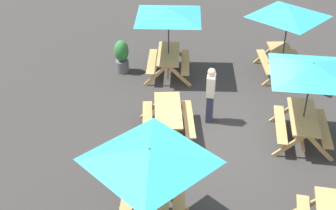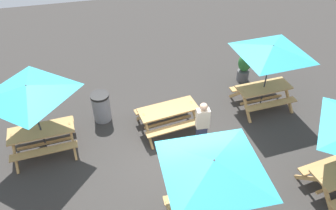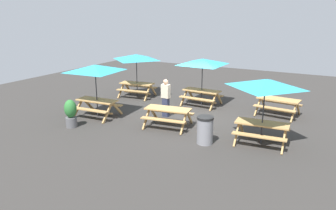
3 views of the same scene
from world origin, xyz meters
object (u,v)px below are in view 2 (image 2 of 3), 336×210
(person_standing, at_px, (202,125))
(picnic_table_0, at_px, (168,114))
(trash_bin_gray, at_px, (101,107))
(picnic_table_2, at_px, (213,171))
(picnic_table_3, at_px, (271,54))
(potted_plant_0, at_px, (244,67))
(picnic_table_1, at_px, (29,95))

(person_standing, bearing_deg, picnic_table_0, 127.35)
(trash_bin_gray, bearing_deg, picnic_table_2, 114.48)
(picnic_table_0, bearing_deg, person_standing, 114.93)
(picnic_table_3, height_order, potted_plant_0, picnic_table_3)
(picnic_table_0, xyz_separation_m, picnic_table_2, (-0.05, 3.52, 1.43))
(potted_plant_0, bearing_deg, picnic_table_1, 15.49)
(potted_plant_0, bearing_deg, picnic_table_0, 29.45)
(picnic_table_2, relative_size, trash_bin_gray, 2.88)
(picnic_table_1, relative_size, person_standing, 1.40)
(picnic_table_2, relative_size, potted_plant_0, 2.51)
(picnic_table_2, xyz_separation_m, picnic_table_3, (-3.29, -3.86, 0.00))
(picnic_table_2, distance_m, picnic_table_3, 5.08)
(picnic_table_3, xyz_separation_m, potted_plant_0, (-0.02, -1.56, -1.40))
(trash_bin_gray, xyz_separation_m, person_standing, (-2.68, 1.99, 0.39))
(picnic_table_3, bearing_deg, picnic_table_2, 45.63)
(trash_bin_gray, bearing_deg, person_standing, 143.32)
(picnic_table_0, xyz_separation_m, person_standing, (-0.71, 1.09, 0.32))
(picnic_table_0, relative_size, picnic_table_1, 0.85)
(picnic_table_0, bearing_deg, picnic_table_1, -7.32)
(picnic_table_1, height_order, picnic_table_3, same)
(picnic_table_0, distance_m, potted_plant_0, 3.86)
(picnic_table_3, bearing_deg, picnic_table_0, 1.87)
(trash_bin_gray, bearing_deg, picnic_table_3, 173.95)
(picnic_table_2, distance_m, potted_plant_0, 6.51)
(trash_bin_gray, distance_m, potted_plant_0, 5.42)
(trash_bin_gray, relative_size, person_standing, 0.59)
(person_standing, bearing_deg, picnic_table_3, 32.74)
(picnic_table_1, bearing_deg, picnic_table_0, 176.46)
(picnic_table_0, bearing_deg, picnic_table_3, 177.57)
(picnic_table_1, xyz_separation_m, person_standing, (-4.40, 1.04, -1.10))
(picnic_table_2, bearing_deg, picnic_table_0, -87.29)
(picnic_table_2, bearing_deg, trash_bin_gray, -63.65)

